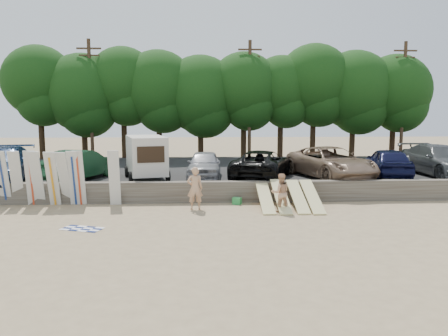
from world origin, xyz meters
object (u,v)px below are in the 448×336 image
Objects in this scene: car_4 at (331,163)px; car_6 at (440,160)px; car_0 at (3,164)px; beachgoer_b at (281,193)px; car_5 at (387,162)px; beachgoer_a at (195,188)px; car_1 at (80,165)px; car_3 at (262,164)px; car_2 at (204,164)px; box_trailer at (146,155)px; cooler at (237,201)px.

car_4 is 6.54m from car_6.
car_0 reaches higher than car_4.
car_4 is at bearing -130.62° from beachgoer_b.
beachgoer_a is (-10.60, -4.58, -0.57)m from car_5.
car_5 is 0.81× the size of car_6.
car_3 is at bearing -161.51° from car_1.
car_1 reaches higher than car_2.
car_1 is 2.54× the size of beachgoer_a.
car_1 is 20.09m from car_6.
box_trailer is 10.05m from car_4.
box_trailer reaches higher than beachgoer_a.
car_2 is at bearing -6.55° from car_0.
box_trailer is at bearing 18.14° from car_3.
box_trailer is 2.37× the size of beachgoer_b.
box_trailer is 10.43× the size of cooler.
car_6 is at bearing 4.26° from car_2.
car_2 is 0.91× the size of car_5.
car_5 reaches higher than beachgoer_b.
beachgoer_a is 1.14× the size of beachgoer_b.
car_3 is at bearing -9.00° from car_0.
box_trailer is 0.71× the size of car_3.
beachgoer_a is at bearing -164.61° from car_4.
car_6 reaches higher than car_1.
beachgoer_a is 3.75m from beachgoer_b.
beachgoer_b is (-3.66, -5.08, -0.71)m from car_4.
beachgoer_a is (-13.86, -5.07, -0.61)m from car_6.
beachgoer_b is (-10.17, -5.74, -0.73)m from car_6.
car_3 reaches higher than beachgoer_a.
box_trailer is 6.25m from car_3.
car_3 is 0.93× the size of car_6.
beachgoer_b is (3.25, -5.44, -0.61)m from car_2.
car_3 is at bearing -93.19° from beachgoer_b.
car_4 is (10.04, -0.10, -0.44)m from box_trailer.
car_5 is (16.83, -0.03, 0.02)m from car_1.
car_6 is 12.67m from cooler.
car_1 reaches higher than beachgoer_a.
car_0 is at bearing -172.95° from car_2.
cooler is at bearing 83.95° from car_3.
car_2 reaches higher than beachgoer_b.
car_3 is at bearing 89.35° from cooler.
car_6 is (20.08, 0.47, 0.07)m from car_1.
car_6 reaches higher than car_2.
car_6 reaches higher than car_3.
car_2 is at bearing 136.19° from cooler.
car_2 is 4.27m from cooler.
car_4 is 6.55m from cooler.
car_3 is at bearing 11.42° from car_5.
car_0 is 10.49m from car_2.
car_0 is 3.68× the size of beachgoer_b.
car_4 is 3.25m from car_5.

